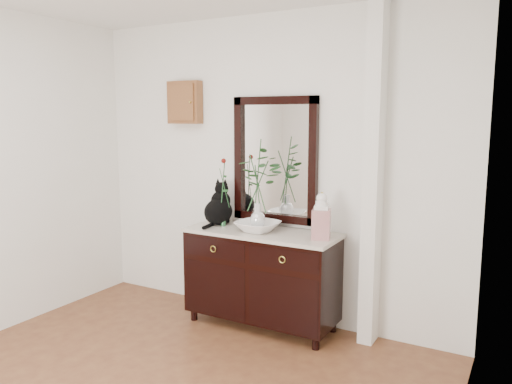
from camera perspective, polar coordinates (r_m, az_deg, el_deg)
The scene contains 10 objects.
wall_back at distance 4.45m, azimuth 1.08°, elevation 2.59°, with size 3.60×0.04×2.70m, color white.
pilaster at distance 4.00m, azimuth 13.25°, elevation 1.69°, with size 0.12×0.20×2.70m, color white.
sideboard at distance 4.37m, azimuth 0.65°, elevation -9.28°, with size 1.33×0.52×0.82m.
wall_mirror at distance 4.38m, azimuth 2.16°, elevation 3.68°, with size 0.80×0.06×1.10m.
key_cabinet at distance 4.86m, azimuth -8.14°, elevation 10.09°, with size 0.35×0.10×0.40m, color brown.
cat at distance 4.51m, azimuth -4.35°, elevation -1.28°, with size 0.27×0.34×0.39m, color black, non-canonical shape.
lotus_bowl at distance 4.24m, azimuth 0.20°, elevation -3.96°, with size 0.36×0.36×0.09m, color white.
vase_branches at distance 4.18m, azimuth 0.20°, elevation 0.93°, with size 0.37×0.37×0.78m, color silver, non-canonical shape.
bud_vase_rose at distance 4.43m, azimuth -3.80°, elevation 0.03°, with size 0.07×0.07×0.62m, color #265F33, non-canonical shape.
ginger_jar at distance 3.99m, azimuth 7.49°, elevation -2.66°, with size 0.14×0.14×0.38m, color white, non-canonical shape.
Camera 1 is at (2.09, -1.92, 1.81)m, focal length 35.00 mm.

